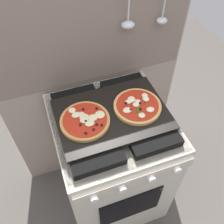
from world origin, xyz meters
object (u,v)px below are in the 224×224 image
(baking_tray, at_px, (112,114))
(pizza_right, at_px, (137,106))
(stove, at_px, (112,162))
(pizza_left, at_px, (85,120))

(baking_tray, relative_size, pizza_right, 2.28)
(stove, bearing_deg, pizza_right, -2.21)
(baking_tray, bearing_deg, pizza_right, -2.92)
(stove, relative_size, baking_tray, 1.67)
(stove, relative_size, pizza_left, 3.81)
(stove, xyz_separation_m, pizza_right, (0.13, -0.01, 0.48))
(stove, distance_m, pizza_left, 0.50)
(stove, height_order, baking_tray, baking_tray)
(stove, xyz_separation_m, pizza_left, (-0.14, -0.01, 0.48))
(baking_tray, distance_m, pizza_left, 0.14)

